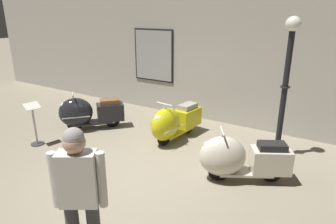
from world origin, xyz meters
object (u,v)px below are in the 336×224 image
(lamppost, at_px, (285,85))
(visitor_0, at_px, (80,192))
(scooter_1, at_px, (173,123))
(info_stanchion, at_px, (35,128))
(scooter_0, at_px, (87,113))
(scooter_2, at_px, (237,158))

(lamppost, height_order, visitor_0, lamppost)
(scooter_1, xyz_separation_m, info_stanchion, (-2.44, -1.80, -0.04))
(lamppost, bearing_deg, visitor_0, -106.15)
(scooter_1, distance_m, info_stanchion, 3.03)
(scooter_0, xyz_separation_m, visitor_0, (3.17, -3.02, 0.57))
(visitor_0, relative_size, info_stanchion, 1.82)
(scooter_1, height_order, info_stanchion, same)
(scooter_0, distance_m, lamppost, 4.61)
(scooter_1, bearing_deg, scooter_0, -68.75)
(scooter_2, xyz_separation_m, visitor_0, (-0.80, -2.71, 0.58))
(scooter_2, relative_size, lamppost, 0.57)
(scooter_2, xyz_separation_m, lamppost, (0.38, 1.38, 1.04))
(lamppost, bearing_deg, scooter_0, -166.14)
(scooter_1, relative_size, visitor_0, 0.92)
(scooter_1, relative_size, lamppost, 0.59)
(lamppost, distance_m, info_stanchion, 5.30)
(scooter_2, distance_m, info_stanchion, 4.36)
(scooter_1, height_order, scooter_2, scooter_1)
(info_stanchion, bearing_deg, scooter_2, 12.33)
(scooter_2, bearing_deg, scooter_0, -34.05)
(scooter_1, xyz_separation_m, scooter_2, (1.82, -0.87, -0.01))
(lamppost, xyz_separation_m, visitor_0, (-1.19, -4.09, -0.47))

